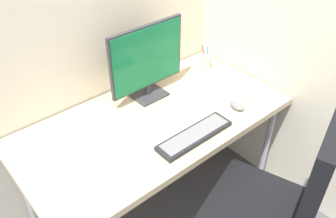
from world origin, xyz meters
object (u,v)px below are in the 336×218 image
Objects in this scene: keyboard at (195,135)px; monitor at (147,60)px; mouse at (237,106)px; pen_holder at (205,61)px; notebook at (240,89)px; office_chair at (277,202)px.

monitor is at bearing 82.84° from keyboard.
mouse is 0.52m from pen_holder.
mouse is (0.32, -0.46, -0.24)m from monitor.
notebook is (0.49, -0.35, -0.25)m from monitor.
monitor reaches higher than keyboard.
keyboard is 2.50× the size of pen_holder.
monitor is 0.55m from keyboard.
mouse is at bearing 4.14° from keyboard.
office_chair is at bearing -115.22° from pen_holder.
monitor is 0.56m from pen_holder.
mouse is (0.27, 0.52, 0.19)m from office_chair.
pen_holder is at bearing 40.55° from keyboard.
office_chair is at bearing -76.60° from keyboard.
pen_holder is at bearing 73.96° from mouse.
keyboard is at bearing -168.65° from mouse.
pen_holder is (0.59, 0.50, 0.04)m from keyboard.
mouse is at bearing -113.25° from pen_holder.
notebook is (-0.04, -0.36, -0.04)m from pen_holder.
office_chair reaches higher than notebook.
notebook is at bearing 55.90° from office_chair.
monitor is at bearing -178.45° from pen_holder.
pen_holder is (0.47, 0.99, 0.23)m from office_chair.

